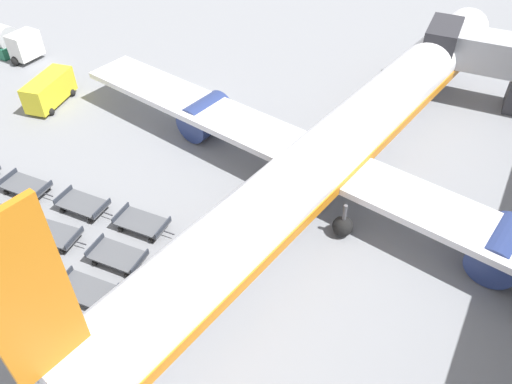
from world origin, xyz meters
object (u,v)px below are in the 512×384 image
at_px(baggage_dolly_row_mid_b_col_b, 26,186).
at_px(baggage_dolly_row_mid_a_col_c, 54,234).
at_px(baggage_dolly_row_near_col_c, 20,266).
at_px(baggage_dolly_row_mid_b_col_c, 83,204).
at_px(fuel_tanker_secondary, 3,40).
at_px(service_van, 49,90).
at_px(baggage_dolly_row_mid_a_col_d, 118,256).
at_px(baggage_dolly_row_mid_b_col_d, 142,223).
at_px(baggage_dolly_row_near_col_d, 87,291).
at_px(airplane, 338,148).

bearing_deg(baggage_dolly_row_mid_b_col_b, baggage_dolly_row_mid_a_col_c, -23.97).
distance_m(baggage_dolly_row_near_col_c, baggage_dolly_row_mid_b_col_c, 5.52).
height_order(baggage_dolly_row_near_col_c, baggage_dolly_row_mid_b_col_b, same).
xyz_separation_m(fuel_tanker_secondary, baggage_dolly_row_mid_a_col_c, (23.19, -15.50, -0.80)).
relative_size(service_van, baggage_dolly_row_mid_a_col_c, 1.30).
bearing_deg(baggage_dolly_row_mid_b_col_c, baggage_dolly_row_mid_a_col_c, -82.13).
relative_size(baggage_dolly_row_near_col_c, baggage_dolly_row_mid_a_col_d, 1.00).
bearing_deg(baggage_dolly_row_near_col_c, baggage_dolly_row_mid_a_col_d, 37.91).
distance_m(fuel_tanker_secondary, baggage_dolly_row_near_col_c, 29.69).
xyz_separation_m(baggage_dolly_row_mid_a_col_c, baggage_dolly_row_mid_b_col_d, (3.95, 3.38, 0.00)).
height_order(baggage_dolly_row_mid_b_col_b, baggage_dolly_row_mid_b_col_c, same).
bearing_deg(baggage_dolly_row_near_col_c, service_van, 131.99).
distance_m(baggage_dolly_row_near_col_d, baggage_dolly_row_mid_b_col_c, 7.08).
height_order(fuel_tanker_secondary, baggage_dolly_row_mid_a_col_c, fuel_tanker_secondary).
relative_size(baggage_dolly_row_near_col_d, baggage_dolly_row_mid_b_col_b, 1.00).
relative_size(baggage_dolly_row_mid_a_col_c, baggage_dolly_row_mid_a_col_d, 1.00).
xyz_separation_m(baggage_dolly_row_mid_b_col_b, baggage_dolly_row_mid_b_col_c, (4.56, 0.60, 0.00)).
bearing_deg(baggage_dolly_row_mid_a_col_c, baggage_dolly_row_near_col_d, -23.76).
height_order(baggage_dolly_row_mid_a_col_c, baggage_dolly_row_mid_b_col_c, same).
distance_m(baggage_dolly_row_near_col_d, baggage_dolly_row_mid_b_col_b, 10.59).
bearing_deg(baggage_dolly_row_near_col_c, airplane, 52.56).
bearing_deg(baggage_dolly_row_mid_b_col_c, fuel_tanker_secondary, 150.87).
height_order(baggage_dolly_row_near_col_d, baggage_dolly_row_mid_a_col_c, same).
height_order(airplane, fuel_tanker_secondary, airplane).
xyz_separation_m(airplane, service_van, (-24.48, -2.09, -1.81)).
height_order(baggage_dolly_row_mid_a_col_c, baggage_dolly_row_mid_a_col_d, same).
height_order(baggage_dolly_row_near_col_d, baggage_dolly_row_mid_b_col_b, same).
relative_size(airplane, baggage_dolly_row_near_col_c, 12.05).
bearing_deg(baggage_dolly_row_mid_b_col_c, service_van, 144.82).
height_order(baggage_dolly_row_near_col_c, baggage_dolly_row_mid_a_col_c, same).
relative_size(baggage_dolly_row_near_col_d, baggage_dolly_row_mid_b_col_d, 1.00).
height_order(baggage_dolly_row_mid_a_col_d, baggage_dolly_row_mid_b_col_d, same).
distance_m(airplane, baggage_dolly_row_mid_a_col_c, 18.24).
xyz_separation_m(fuel_tanker_secondary, baggage_dolly_row_near_col_d, (27.93, -17.59, -0.80)).
relative_size(airplane, fuel_tanker_secondary, 6.57).
bearing_deg(baggage_dolly_row_mid_b_col_d, baggage_dolly_row_mid_b_col_c, -172.32).
xyz_separation_m(fuel_tanker_secondary, baggage_dolly_row_mid_b_col_c, (22.80, -12.71, -0.80)).
bearing_deg(baggage_dolly_row_mid_b_col_d, baggage_dolly_row_near_col_c, -121.28).
bearing_deg(baggage_dolly_row_mid_a_col_c, service_van, 137.58).
distance_m(baggage_dolly_row_near_col_d, baggage_dolly_row_mid_a_col_d, 2.70).
height_order(service_van, baggage_dolly_row_mid_b_col_d, service_van).
height_order(service_van, baggage_dolly_row_near_col_d, service_van).
relative_size(service_van, baggage_dolly_row_mid_b_col_d, 1.31).
distance_m(airplane, baggage_dolly_row_near_col_c, 20.10).
bearing_deg(baggage_dolly_row_mid_a_col_d, baggage_dolly_row_mid_b_col_b, 170.39).
xyz_separation_m(fuel_tanker_secondary, baggage_dolly_row_mid_b_col_b, (18.24, -13.30, -0.80)).
xyz_separation_m(baggage_dolly_row_near_col_c, baggage_dolly_row_mid_b_col_d, (3.68, 6.06, 0.00)).
distance_m(fuel_tanker_secondary, baggage_dolly_row_mid_b_col_c, 26.12).
bearing_deg(airplane, baggage_dolly_row_mid_b_col_c, -140.98).
relative_size(baggage_dolly_row_near_col_c, baggage_dolly_row_mid_b_col_c, 1.01).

